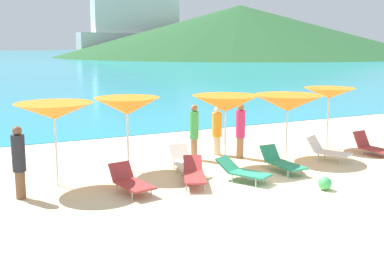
{
  "coord_description": "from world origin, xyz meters",
  "views": [
    {
      "loc": [
        -6.97,
        -8.73,
        3.65
      ],
      "look_at": [
        -0.75,
        3.8,
        1.2
      ],
      "focal_mm": 43.74,
      "sensor_mm": 36.0,
      "label": 1
    }
  ],
  "objects_px": {
    "beachgoer_2": "(19,160)",
    "cruise_ship": "(136,31)",
    "lounge_chair_1": "(194,173)",
    "lounge_chair_6": "(327,150)",
    "lounge_chair_2": "(281,161)",
    "lounge_chair_3": "(374,147)",
    "beachgoer_3": "(194,130)",
    "umbrella_1": "(127,106)",
    "lounge_chair_0": "(184,161)",
    "umbrella_4": "(329,93)",
    "beach_ball": "(325,183)",
    "beachgoer_0": "(217,130)",
    "beachgoer_1": "(240,129)",
    "umbrella_2": "(226,104)",
    "umbrella_3": "(288,103)",
    "lounge_chair_4": "(243,171)",
    "umbrella_0": "(54,111)",
    "lounge_chair_5": "(131,181)"
  },
  "relations": [
    {
      "from": "lounge_chair_0",
      "to": "cruise_ship",
      "type": "bearing_deg",
      "value": 79.48
    },
    {
      "from": "lounge_chair_1",
      "to": "beachgoer_1",
      "type": "distance_m",
      "value": 3.41
    },
    {
      "from": "lounge_chair_6",
      "to": "beachgoer_3",
      "type": "xyz_separation_m",
      "value": [
        -3.8,
        2.04,
        0.64
      ]
    },
    {
      "from": "beachgoer_0",
      "to": "beachgoer_1",
      "type": "xyz_separation_m",
      "value": [
        0.46,
        -0.75,
        0.1
      ]
    },
    {
      "from": "beachgoer_1",
      "to": "beach_ball",
      "type": "distance_m",
      "value": 4.05
    },
    {
      "from": "umbrella_1",
      "to": "beach_ball",
      "type": "relative_size",
      "value": 6.24
    },
    {
      "from": "beach_ball",
      "to": "beachgoer_0",
      "type": "bearing_deg",
      "value": 96.34
    },
    {
      "from": "lounge_chair_1",
      "to": "beachgoer_1",
      "type": "xyz_separation_m",
      "value": [
        2.7,
        1.97,
        0.67
      ]
    },
    {
      "from": "beachgoer_2",
      "to": "cruise_ship",
      "type": "height_order",
      "value": "cruise_ship"
    },
    {
      "from": "lounge_chair_1",
      "to": "beachgoer_1",
      "type": "height_order",
      "value": "beachgoer_1"
    },
    {
      "from": "umbrella_1",
      "to": "lounge_chair_0",
      "type": "relative_size",
      "value": 1.32
    },
    {
      "from": "umbrella_1",
      "to": "beachgoer_2",
      "type": "distance_m",
      "value": 3.59
    },
    {
      "from": "lounge_chair_6",
      "to": "beachgoer_0",
      "type": "distance_m",
      "value": 3.67
    },
    {
      "from": "umbrella_3",
      "to": "lounge_chair_4",
      "type": "height_order",
      "value": "umbrella_3"
    },
    {
      "from": "umbrella_0",
      "to": "lounge_chair_4",
      "type": "bearing_deg",
      "value": -21.16
    },
    {
      "from": "lounge_chair_4",
      "to": "beachgoer_1",
      "type": "bearing_deg",
      "value": 32.31
    },
    {
      "from": "beachgoer_2",
      "to": "beachgoer_0",
      "type": "bearing_deg",
      "value": 9.13
    },
    {
      "from": "lounge_chair_1",
      "to": "lounge_chair_6",
      "type": "distance_m",
      "value": 5.05
    },
    {
      "from": "lounge_chair_2",
      "to": "lounge_chair_6",
      "type": "distance_m",
      "value": 2.21
    },
    {
      "from": "umbrella_3",
      "to": "umbrella_4",
      "type": "bearing_deg",
      "value": 14.11
    },
    {
      "from": "umbrella_4",
      "to": "lounge_chair_4",
      "type": "height_order",
      "value": "umbrella_4"
    },
    {
      "from": "umbrella_4",
      "to": "beachgoer_1",
      "type": "height_order",
      "value": "umbrella_4"
    },
    {
      "from": "umbrella_1",
      "to": "beachgoer_3",
      "type": "relative_size",
      "value": 1.21
    },
    {
      "from": "beachgoer_1",
      "to": "cruise_ship",
      "type": "height_order",
      "value": "cruise_ship"
    },
    {
      "from": "lounge_chair_1",
      "to": "lounge_chair_3",
      "type": "height_order",
      "value": "lounge_chair_3"
    },
    {
      "from": "umbrella_1",
      "to": "beachgoer_3",
      "type": "height_order",
      "value": "umbrella_1"
    },
    {
      "from": "beach_ball",
      "to": "beachgoer_3",
      "type": "bearing_deg",
      "value": 109.05
    },
    {
      "from": "umbrella_2",
      "to": "beachgoer_3",
      "type": "xyz_separation_m",
      "value": [
        -0.47,
        1.17,
        -0.96
      ]
    },
    {
      "from": "lounge_chair_2",
      "to": "lounge_chair_3",
      "type": "xyz_separation_m",
      "value": [
        4.13,
        0.33,
        -0.02
      ]
    },
    {
      "from": "umbrella_2",
      "to": "beachgoer_0",
      "type": "bearing_deg",
      "value": 69.8
    },
    {
      "from": "lounge_chair_1",
      "to": "beach_ball",
      "type": "bearing_deg",
      "value": -12.49
    },
    {
      "from": "umbrella_4",
      "to": "cruise_ship",
      "type": "bearing_deg",
      "value": 72.71
    },
    {
      "from": "umbrella_1",
      "to": "beachgoer_0",
      "type": "relative_size",
      "value": 1.33
    },
    {
      "from": "lounge_chair_2",
      "to": "beachgoer_2",
      "type": "bearing_deg",
      "value": 172.59
    },
    {
      "from": "lounge_chair_1",
      "to": "lounge_chair_2",
      "type": "xyz_separation_m",
      "value": [
        2.87,
        -0.03,
        0.01
      ]
    },
    {
      "from": "umbrella_4",
      "to": "beachgoer_1",
      "type": "relative_size",
      "value": 1.22
    },
    {
      "from": "lounge_chair_2",
      "to": "lounge_chair_4",
      "type": "height_order",
      "value": "lounge_chair_2"
    },
    {
      "from": "lounge_chair_4",
      "to": "lounge_chair_5",
      "type": "height_order",
      "value": "lounge_chair_5"
    },
    {
      "from": "umbrella_4",
      "to": "beachgoer_0",
      "type": "xyz_separation_m",
      "value": [
        -4.13,
        0.83,
        -1.13
      ]
    },
    {
      "from": "umbrella_4",
      "to": "beach_ball",
      "type": "distance_m",
      "value": 5.61
    },
    {
      "from": "umbrella_4",
      "to": "lounge_chair_2",
      "type": "height_order",
      "value": "umbrella_4"
    },
    {
      "from": "lounge_chair_1",
      "to": "cruise_ship",
      "type": "relative_size",
      "value": 0.04
    },
    {
      "from": "beach_ball",
      "to": "lounge_chair_3",
      "type": "bearing_deg",
      "value": 28.53
    },
    {
      "from": "umbrella_4",
      "to": "lounge_chair_5",
      "type": "distance_m",
      "value": 8.53
    },
    {
      "from": "lounge_chair_0",
      "to": "lounge_chair_5",
      "type": "distance_m",
      "value": 2.59
    },
    {
      "from": "umbrella_2",
      "to": "beachgoer_1",
      "type": "height_order",
      "value": "umbrella_2"
    },
    {
      "from": "umbrella_0",
      "to": "lounge_chair_5",
      "type": "distance_m",
      "value": 2.68
    },
    {
      "from": "lounge_chair_1",
      "to": "beachgoer_2",
      "type": "xyz_separation_m",
      "value": [
        -4.32,
        0.75,
        0.66
      ]
    },
    {
      "from": "umbrella_0",
      "to": "beachgoer_0",
      "type": "distance_m",
      "value": 5.84
    },
    {
      "from": "beachgoer_1",
      "to": "beachgoer_3",
      "type": "bearing_deg",
      "value": 102.68
    }
  ]
}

